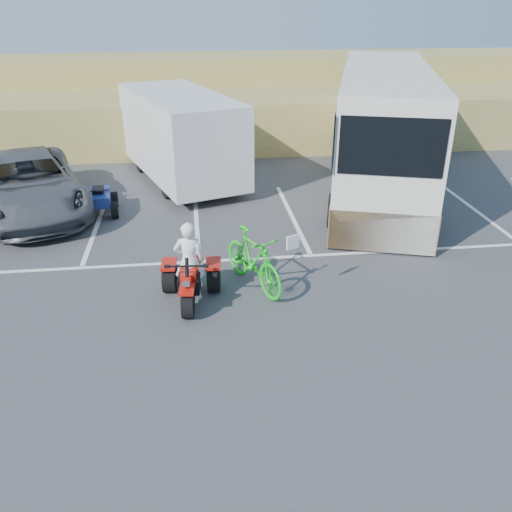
{
  "coord_description": "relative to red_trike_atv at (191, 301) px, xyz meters",
  "views": [
    {
      "loc": [
        -0.04,
        -9.1,
        5.72
      ],
      "look_at": [
        1.13,
        0.51,
        1.0
      ],
      "focal_mm": 38.0,
      "sensor_mm": 36.0,
      "label": 1
    }
  ],
  "objects": [
    {
      "name": "rider",
      "position": [
        0.01,
        0.15,
        0.85
      ],
      "size": [
        0.65,
        0.46,
        1.69
      ],
      "primitive_type": "imported",
      "rotation": [
        0.0,
        0.0,
        3.05
      ],
      "color": "white",
      "rests_on": "ground"
    },
    {
      "name": "grass_embankment",
      "position": [
        0.21,
        14.9,
        1.42
      ],
      "size": [
        40.0,
        8.5,
        3.1
      ],
      "color": "olive",
      "rests_on": "ground"
    },
    {
      "name": "red_trike_atv",
      "position": [
        0.0,
        0.0,
        0.0
      ],
      "size": [
        1.37,
        1.74,
        1.07
      ],
      "primitive_type": null,
      "rotation": [
        0.0,
        0.0,
        -0.09
      ],
      "color": "#B1130A",
      "rests_on": "ground"
    },
    {
      "name": "green_dirt_bike",
      "position": [
        1.35,
        0.48,
        0.64
      ],
      "size": [
        1.44,
        2.19,
        1.28
      ],
      "primitive_type": "imported",
      "rotation": [
        0.0,
        0.0,
        0.43
      ],
      "color": "#14BF19",
      "rests_on": "ground"
    },
    {
      "name": "quad_atv_blue",
      "position": [
        -2.5,
        5.28,
        0.0
      ],
      "size": [
        1.13,
        1.43,
        0.87
      ],
      "primitive_type": null,
      "rotation": [
        0.0,
        0.0,
        0.11
      ],
      "color": "navy",
      "rests_on": "ground"
    },
    {
      "name": "quad_atv_green",
      "position": [
        0.11,
        6.35,
        0.0
      ],
      "size": [
        1.48,
        1.69,
        0.92
      ],
      "primitive_type": null,
      "rotation": [
        0.0,
        0.0,
        0.37
      ],
      "color": "#135720",
      "rests_on": "ground"
    },
    {
      "name": "cargo_trailer",
      "position": [
        -0.14,
        8.14,
        1.53
      ],
      "size": [
        4.27,
        6.53,
        2.83
      ],
      "rotation": [
        0.0,
        0.0,
        0.33
      ],
      "color": "silver",
      "rests_on": "ground"
    },
    {
      "name": "rv_motorhome",
      "position": [
        6.09,
        6.54,
        1.59
      ],
      "size": [
        5.47,
        10.46,
        3.65
      ],
      "rotation": [
        0.0,
        0.0,
        -0.3
      ],
      "color": "silver",
      "rests_on": "ground"
    },
    {
      "name": "ground",
      "position": [
        0.21,
        -0.58,
        0.0
      ],
      "size": [
        100.0,
        100.0,
        0.0
      ],
      "primitive_type": "plane",
      "color": "#3B3B3E",
      "rests_on": "ground"
    },
    {
      "name": "grey_pickup",
      "position": [
        -4.46,
        5.71,
        0.82
      ],
      "size": [
        4.56,
        6.46,
        1.64
      ],
      "primitive_type": "imported",
      "rotation": [
        0.0,
        0.0,
        0.35
      ],
      "color": "#494C51",
      "rests_on": "ground"
    },
    {
      "name": "parking_stripes",
      "position": [
        1.08,
        3.48,
        0.0
      ],
      "size": [
        28.0,
        5.16,
        0.01
      ],
      "color": "white",
      "rests_on": "ground"
    }
  ]
}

